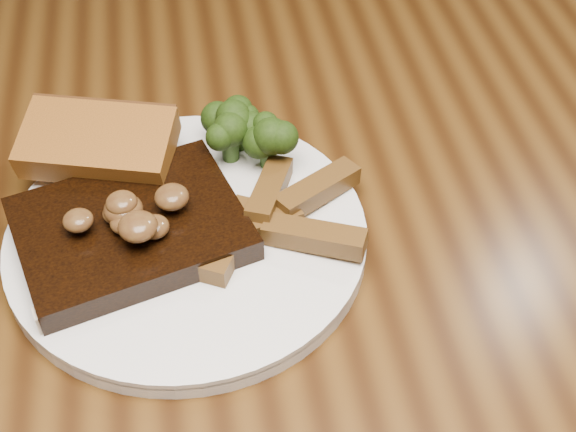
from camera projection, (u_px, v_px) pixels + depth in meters
The scene contains 9 objects.
dining_table at pixel (266, 315), 0.68m from camera, with size 1.60×0.90×0.75m.
chair_far at pixel (276, 34), 1.25m from camera, with size 0.46×0.46×0.92m.
plate at pixel (188, 239), 0.60m from camera, with size 0.27×0.27×0.01m, color white.
steak at pixel (131, 230), 0.59m from camera, with size 0.16×0.12×0.02m, color black.
steak_bone at pixel (134, 292), 0.55m from camera, with size 0.13×0.01×0.02m, color beige.
mushroom_pile at pixel (128, 208), 0.57m from camera, with size 0.08×0.08×0.03m, color brown, non-canonical shape.
garlic_bread at pixel (102, 162), 0.64m from camera, with size 0.12×0.06×0.03m, color #9A531C.
potato_wedges at pixel (285, 213), 0.60m from camera, with size 0.10×0.10×0.02m, color brown, non-canonical shape.
broccoli_cluster at pixel (253, 135), 0.65m from camera, with size 0.08×0.08×0.04m, color #213A0D, non-canonical shape.
Camera 1 is at (-0.05, -0.41, 1.20)m, focal length 50.00 mm.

